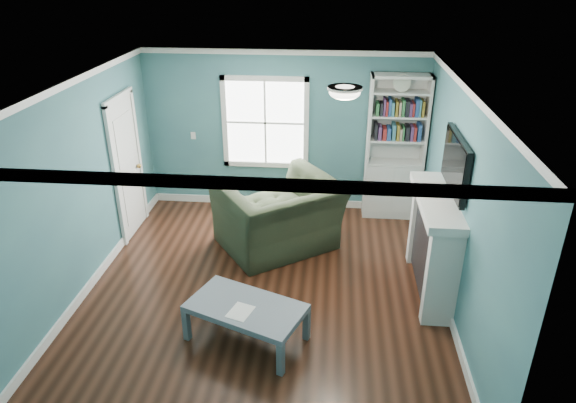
{
  "coord_description": "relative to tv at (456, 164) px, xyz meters",
  "views": [
    {
      "loc": [
        0.79,
        -5.41,
        3.85
      ],
      "look_at": [
        0.26,
        0.4,
        1.07
      ],
      "focal_mm": 32.0,
      "sensor_mm": 36.0,
      "label": 1
    }
  ],
  "objects": [
    {
      "name": "trim",
      "position": [
        -2.2,
        -0.2,
        -0.49
      ],
      "size": [
        4.5,
        5.0,
        2.6
      ],
      "color": "white",
      "rests_on": "ground"
    },
    {
      "name": "window",
      "position": [
        -2.5,
        2.29,
        -0.27
      ],
      "size": [
        1.4,
        0.06,
        1.5
      ],
      "color": "white",
      "rests_on": "room_walls"
    },
    {
      "name": "door",
      "position": [
        -4.42,
        1.2,
        -0.65
      ],
      "size": [
        0.12,
        0.98,
        2.17
      ],
      "color": "silver",
      "rests_on": "ground"
    },
    {
      "name": "paper_sheet",
      "position": [
        -2.31,
        -1.28,
        -1.27
      ],
      "size": [
        0.3,
        0.34,
        0.0
      ],
      "primitive_type": "cube",
      "rotation": [
        0.0,
        0.0,
        -0.32
      ],
      "color": "white",
      "rests_on": "coffee_table"
    },
    {
      "name": "floor",
      "position": [
        -2.2,
        -0.2,
        -1.72
      ],
      "size": [
        5.0,
        5.0,
        0.0
      ],
      "primitive_type": "plane",
      "color": "black",
      "rests_on": "ground"
    },
    {
      "name": "ceiling_fixture",
      "position": [
        -1.3,
        -0.1,
        0.82
      ],
      "size": [
        0.38,
        0.38,
        0.15
      ],
      "color": "white",
      "rests_on": "room_walls"
    },
    {
      "name": "recliner",
      "position": [
        -2.14,
        0.88,
        -1.03
      ],
      "size": [
        1.88,
        1.75,
        1.38
      ],
      "primitive_type": "imported",
      "rotation": [
        0.0,
        0.0,
        -2.52
      ],
      "color": "#222D1C",
      "rests_on": "ground"
    },
    {
      "name": "tv",
      "position": [
        0.0,
        0.0,
        0.0
      ],
      "size": [
        0.06,
        1.1,
        0.65
      ],
      "primitive_type": "cube",
      "color": "black",
      "rests_on": "fireplace"
    },
    {
      "name": "fireplace",
      "position": [
        -0.12,
        0.0,
        -1.09
      ],
      "size": [
        0.44,
        1.58,
        1.3
      ],
      "color": "black",
      "rests_on": "ground"
    },
    {
      "name": "bookshelf",
      "position": [
        -0.43,
        2.1,
        -0.8
      ],
      "size": [
        0.9,
        0.35,
        2.31
      ],
      "color": "silver",
      "rests_on": "ground"
    },
    {
      "name": "light_switch",
      "position": [
        -3.7,
        2.28,
        -0.52
      ],
      "size": [
        0.08,
        0.01,
        0.12
      ],
      "primitive_type": "cube",
      "color": "white",
      "rests_on": "room_walls"
    },
    {
      "name": "room_walls",
      "position": [
        -2.2,
        -0.2,
        -0.14
      ],
      "size": [
        5.0,
        5.0,
        5.0
      ],
      "color": "#376472",
      "rests_on": "ground"
    },
    {
      "name": "coffee_table",
      "position": [
        -2.28,
        -1.16,
        -1.33
      ],
      "size": [
        1.41,
        1.09,
        0.45
      ],
      "rotation": [
        0.0,
        0.0,
        -0.38
      ],
      "color": "#545E65",
      "rests_on": "ground"
    }
  ]
}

